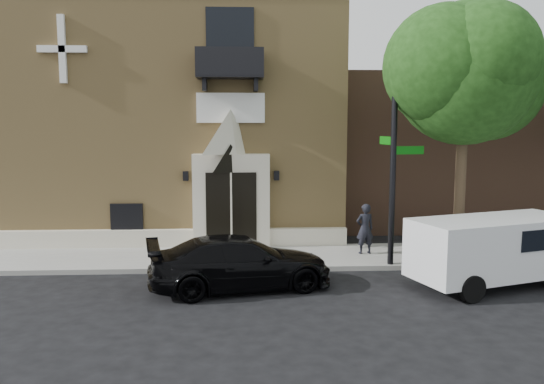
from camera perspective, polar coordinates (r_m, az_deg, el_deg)
The scene contains 12 objects.
ground at distance 15.82m, azimuth -0.92°, elevation -8.63°, with size 120.00×120.00×0.00m, color black.
sidewalk at distance 17.31m, azimuth 2.24°, elevation -6.99°, with size 42.00×3.00×0.15m, color gray.
church at distance 23.30m, azimuth -9.05°, elevation 7.87°, with size 12.20×11.01×9.30m.
neighbour_building at distance 27.28m, azimuth 24.50°, elevation 4.19°, with size 18.00×8.00×6.40m, color brown.
street_tree_left at distance 16.95m, azimuth 20.28°, elevation 12.01°, with size 4.97×4.38×7.77m.
black_sedan at distance 14.15m, azimuth -3.41°, elevation -7.60°, with size 1.97×4.84×1.40m, color black.
cargo_van at distance 15.54m, azimuth 23.23°, elevation -5.56°, with size 4.88×3.12×1.86m.
street_sign at distance 16.07m, azimuth 12.95°, elevation 4.06°, with size 1.13×1.05×6.64m.
fire_hydrant at distance 17.37m, azimuth 21.30°, elevation -5.93°, with size 0.42×0.34×0.75m.
dumpster at distance 17.47m, azimuth 20.84°, elevation -5.17°, with size 1.84×1.22×1.12m.
planter at distance 18.35m, azimuth -2.94°, elevation -4.77°, with size 0.66×0.57×0.73m, color #3F5623.
pedestrian_near at distance 17.54m, azimuth 9.96°, elevation -3.91°, with size 0.60×0.39×1.64m, color black.
Camera 1 is at (-0.51, -15.22, 4.30)m, focal length 35.00 mm.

